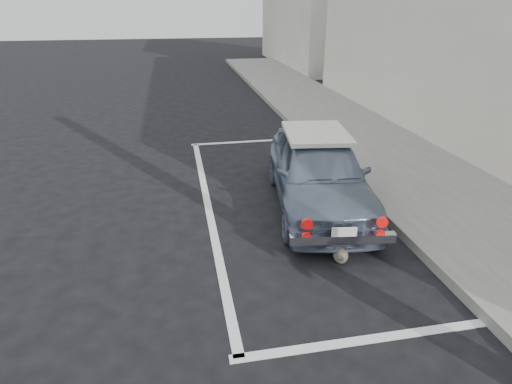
% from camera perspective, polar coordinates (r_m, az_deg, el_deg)
% --- Properties ---
extents(ground, '(80.00, 80.00, 0.00)m').
position_cam_1_polar(ground, '(5.05, 7.38, -15.81)').
color(ground, black).
rests_on(ground, ground).
extents(sidewalk, '(2.80, 40.00, 0.15)m').
position_cam_1_polar(sidewalk, '(7.90, 25.42, -1.87)').
color(sidewalk, slate).
rests_on(sidewalk, ground).
extents(pline_rear, '(3.00, 0.12, 0.01)m').
position_cam_1_polar(pline_rear, '(4.86, 15.19, -18.38)').
color(pline_rear, silver).
rests_on(pline_rear, ground).
extents(pline_front, '(3.00, 0.12, 0.01)m').
position_cam_1_polar(pline_front, '(10.80, -0.60, 6.77)').
color(pline_front, silver).
rests_on(pline_front, ground).
extents(pline_side, '(0.12, 7.00, 0.01)m').
position_cam_1_polar(pline_side, '(7.40, -6.41, -1.84)').
color(pline_side, silver).
rests_on(pline_side, ground).
extents(retro_coupe, '(1.96, 3.84, 1.25)m').
position_cam_1_polar(retro_coupe, '(7.21, 8.33, 2.76)').
color(retro_coupe, slate).
rests_on(retro_coupe, ground).
extents(cat, '(0.29, 0.44, 0.25)m').
position_cam_1_polar(cat, '(5.91, 11.24, -8.18)').
color(cat, brown).
rests_on(cat, ground).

